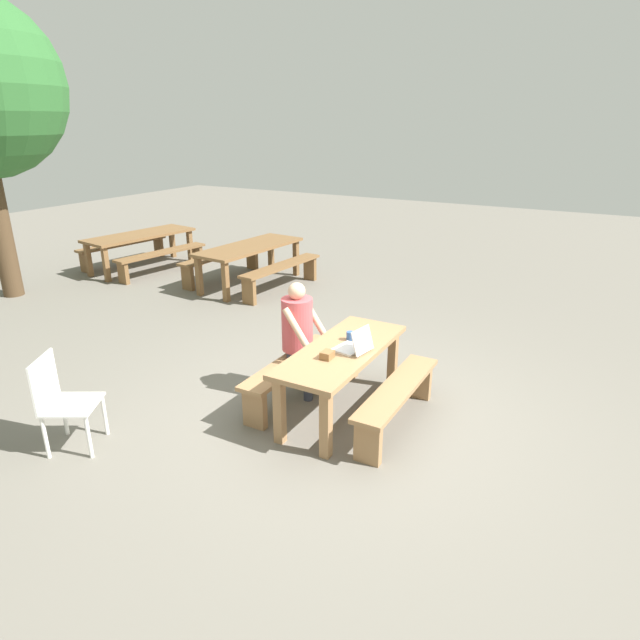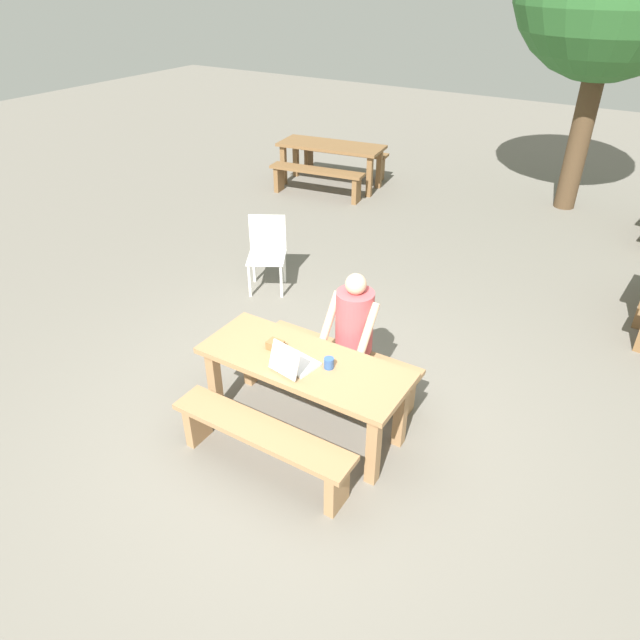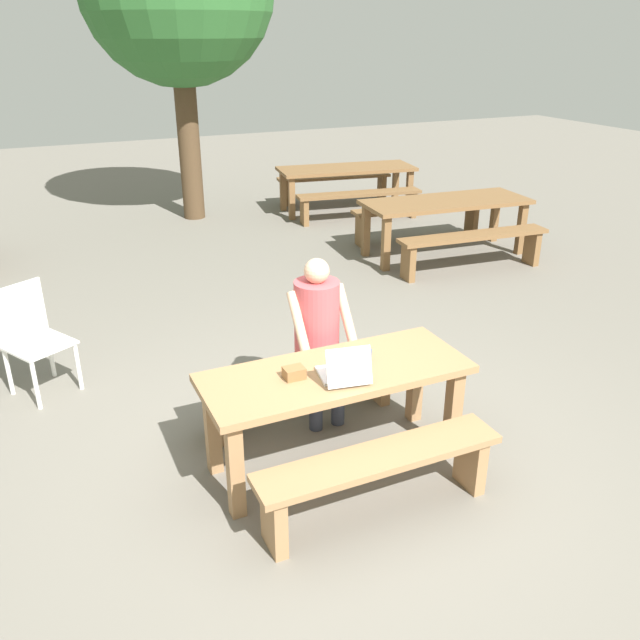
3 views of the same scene
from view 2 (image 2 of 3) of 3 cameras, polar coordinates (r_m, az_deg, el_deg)
ground_plane at (r=5.07m, az=-1.52°, el=-10.49°), size 30.00×30.00×0.00m
picnic_table_front at (r=4.69m, az=-1.62°, el=-5.19°), size 1.75×0.68×0.71m
bench_near at (r=4.50m, az=-5.82°, el=-11.80°), size 1.54×0.30×0.44m
bench_far at (r=5.26m, az=2.00°, el=-4.13°), size 1.54×0.30×0.44m
laptop at (r=4.50m, az=-2.69°, el=-4.23°), size 0.33×0.36×0.25m
small_pouch at (r=4.75m, az=-4.47°, el=-2.52°), size 0.13×0.10×0.07m
coffee_mug at (r=4.52m, az=0.89°, el=-4.31°), size 0.08×0.08×0.09m
person_seated at (r=4.95m, az=3.25°, el=-0.93°), size 0.44×0.42×1.26m
plastic_chair at (r=6.97m, az=-5.29°, el=6.84°), size 0.60×0.60×0.89m
picnic_table_mid at (r=10.44m, az=1.12°, el=16.46°), size 1.91×0.94×0.74m
bench_mid_south at (r=9.97m, az=-0.34°, el=14.11°), size 1.67×0.52×0.48m
bench_mid_north at (r=11.06m, az=2.41°, el=15.91°), size 1.67×0.52×0.48m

